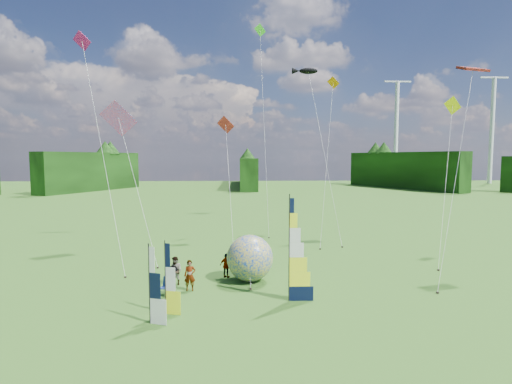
{
  "coord_description": "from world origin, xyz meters",
  "views": [
    {
      "loc": [
        -1.82,
        -17.31,
        7.33
      ],
      "look_at": [
        -1.0,
        4.0,
        5.5
      ],
      "focal_mm": 28.0,
      "sensor_mm": 36.0,
      "label": 1
    }
  ],
  "objects_px": {
    "kite_whale": "(323,140)",
    "spectator_b": "(176,271)",
    "feather_banner_main": "(289,250)",
    "spectator_d": "(226,266)",
    "side_banner_far": "(149,285)",
    "spectator_a": "(190,275)",
    "bol_inflatable": "(250,258)",
    "side_banner_left": "(165,279)",
    "spectator_c": "(173,281)",
    "camp_chair": "(166,286)"
  },
  "relations": [
    {
      "from": "kite_whale",
      "to": "spectator_b",
      "type": "bearing_deg",
      "value": -140.0
    },
    {
      "from": "feather_banner_main",
      "to": "kite_whale",
      "type": "xyz_separation_m",
      "value": [
        5.4,
        18.11,
        6.39
      ]
    },
    {
      "from": "spectator_d",
      "to": "side_banner_far",
      "type": "bearing_deg",
      "value": 90.75
    },
    {
      "from": "feather_banner_main",
      "to": "spectator_a",
      "type": "bearing_deg",
      "value": 160.94
    },
    {
      "from": "feather_banner_main",
      "to": "kite_whale",
      "type": "distance_m",
      "value": 19.95
    },
    {
      "from": "bol_inflatable",
      "to": "kite_whale",
      "type": "bearing_deg",
      "value": 63.43
    },
    {
      "from": "spectator_b",
      "to": "spectator_d",
      "type": "bearing_deg",
      "value": 53.18
    },
    {
      "from": "spectator_a",
      "to": "spectator_b",
      "type": "distance_m",
      "value": 1.43
    },
    {
      "from": "spectator_d",
      "to": "feather_banner_main",
      "type": "bearing_deg",
      "value": 155.03
    },
    {
      "from": "spectator_d",
      "to": "spectator_b",
      "type": "bearing_deg",
      "value": 48.98
    },
    {
      "from": "feather_banner_main",
      "to": "bol_inflatable",
      "type": "relative_size",
      "value": 1.92
    },
    {
      "from": "side_banner_left",
      "to": "side_banner_far",
      "type": "height_order",
      "value": "side_banner_far"
    },
    {
      "from": "bol_inflatable",
      "to": "side_banner_far",
      "type": "bearing_deg",
      "value": -127.19
    },
    {
      "from": "side_banner_far",
      "to": "bol_inflatable",
      "type": "relative_size",
      "value": 1.26
    },
    {
      "from": "side_banner_left",
      "to": "spectator_d",
      "type": "xyz_separation_m",
      "value": [
        2.65,
        5.59,
        -0.94
      ]
    },
    {
      "from": "kite_whale",
      "to": "side_banner_left",
      "type": "bearing_deg",
      "value": -132.78
    },
    {
      "from": "spectator_c",
      "to": "feather_banner_main",
      "type": "bearing_deg",
      "value": -104.52
    },
    {
      "from": "feather_banner_main",
      "to": "camp_chair",
      "type": "distance_m",
      "value": 6.94
    },
    {
      "from": "spectator_b",
      "to": "spectator_d",
      "type": "relative_size",
      "value": 1.09
    },
    {
      "from": "side_banner_far",
      "to": "kite_whale",
      "type": "height_order",
      "value": "kite_whale"
    },
    {
      "from": "spectator_d",
      "to": "kite_whale",
      "type": "height_order",
      "value": "kite_whale"
    },
    {
      "from": "side_banner_far",
      "to": "camp_chair",
      "type": "relative_size",
      "value": 3.61
    },
    {
      "from": "side_banner_far",
      "to": "kite_whale",
      "type": "relative_size",
      "value": 0.19
    },
    {
      "from": "bol_inflatable",
      "to": "spectator_c",
      "type": "xyz_separation_m",
      "value": [
        -4.14,
        -2.48,
        -0.56
      ]
    },
    {
      "from": "feather_banner_main",
      "to": "spectator_a",
      "type": "height_order",
      "value": "feather_banner_main"
    },
    {
      "from": "side_banner_left",
      "to": "spectator_d",
      "type": "height_order",
      "value": "side_banner_left"
    },
    {
      "from": "spectator_c",
      "to": "camp_chair",
      "type": "height_order",
      "value": "spectator_c"
    },
    {
      "from": "bol_inflatable",
      "to": "spectator_c",
      "type": "height_order",
      "value": "bol_inflatable"
    },
    {
      "from": "spectator_b",
      "to": "camp_chair",
      "type": "xyz_separation_m",
      "value": [
        -0.26,
        -1.75,
        -0.34
      ]
    },
    {
      "from": "bol_inflatable",
      "to": "spectator_c",
      "type": "distance_m",
      "value": 4.86
    },
    {
      "from": "bol_inflatable",
      "to": "spectator_a",
      "type": "xyz_separation_m",
      "value": [
        -3.35,
        -1.65,
        -0.53
      ]
    },
    {
      "from": "feather_banner_main",
      "to": "bol_inflatable",
      "type": "height_order",
      "value": "feather_banner_main"
    },
    {
      "from": "feather_banner_main",
      "to": "side_banner_left",
      "type": "xyz_separation_m",
      "value": [
        -5.98,
        -1.47,
        -0.96
      ]
    },
    {
      "from": "bol_inflatable",
      "to": "feather_banner_main",
      "type": "bearing_deg",
      "value": -61.11
    },
    {
      "from": "bol_inflatable",
      "to": "kite_whale",
      "type": "relative_size",
      "value": 0.15
    },
    {
      "from": "feather_banner_main",
      "to": "side_banner_left",
      "type": "distance_m",
      "value": 6.24
    },
    {
      "from": "bol_inflatable",
      "to": "camp_chair",
      "type": "height_order",
      "value": "bol_inflatable"
    },
    {
      "from": "spectator_c",
      "to": "kite_whale",
      "type": "bearing_deg",
      "value": -38.99
    },
    {
      "from": "spectator_b",
      "to": "feather_banner_main",
      "type": "bearing_deg",
      "value": 5.27
    },
    {
      "from": "side_banner_left",
      "to": "side_banner_far",
      "type": "bearing_deg",
      "value": -100.15
    },
    {
      "from": "spectator_a",
      "to": "spectator_b",
      "type": "xyz_separation_m",
      "value": [
        -0.95,
        1.07,
        -0.04
      ]
    },
    {
      "from": "feather_banner_main",
      "to": "side_banner_left",
      "type": "relative_size",
      "value": 1.57
    },
    {
      "from": "kite_whale",
      "to": "camp_chair",
      "type": "bearing_deg",
      "value": -137.63
    },
    {
      "from": "feather_banner_main",
      "to": "spectator_b",
      "type": "bearing_deg",
      "value": 155.1
    },
    {
      "from": "spectator_b",
      "to": "camp_chair",
      "type": "bearing_deg",
      "value": -68.17
    },
    {
      "from": "side_banner_left",
      "to": "spectator_a",
      "type": "distance_m",
      "value": 3.48
    },
    {
      "from": "spectator_b",
      "to": "spectator_c",
      "type": "bearing_deg",
      "value": -54.69
    },
    {
      "from": "bol_inflatable",
      "to": "spectator_b",
      "type": "height_order",
      "value": "bol_inflatable"
    },
    {
      "from": "feather_banner_main",
      "to": "camp_chair",
      "type": "bearing_deg",
      "value": 170.0
    },
    {
      "from": "kite_whale",
      "to": "feather_banner_main",
      "type": "bearing_deg",
      "value": -119.21
    }
  ]
}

